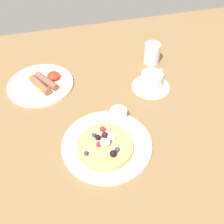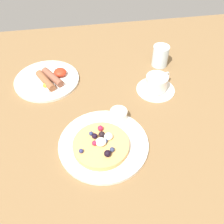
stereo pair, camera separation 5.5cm
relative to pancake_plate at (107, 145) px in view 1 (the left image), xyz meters
The scene contains 9 objects.
ground_plane 7.34cm from the pancake_plate, 97.27° to the left, with size 186.60×131.14×3.00cm, color brown.
pancake_plate is the anchor object (origin of this frame).
pancake_with_berries 2.41cm from the pancake_plate, 131.23° to the right, with size 15.93×15.93×3.67cm.
syrup_ramekin 11.32cm from the pancake_plate, 56.81° to the left, with size 5.37×5.37×2.66cm.
breakfast_plate 36.30cm from the pancake_plate, 116.96° to the left, with size 23.46×23.46×1.01cm, color silver.
fried_breakfast 34.33cm from the pancake_plate, 115.11° to the left, with size 11.16×12.31×2.79cm.
coffee_saucer 30.22cm from the pancake_plate, 44.31° to the left, with size 13.50×13.50×0.73cm, color white.
coffee_cup 30.52cm from the pancake_plate, 44.24° to the left, with size 9.68×7.57×5.20cm.
water_glass 44.98cm from the pancake_plate, 52.54° to the left, with size 6.12×6.12×8.16cm, color silver.
Camera 1 is at (-9.44, -51.18, 61.05)cm, focal length 41.70 mm.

